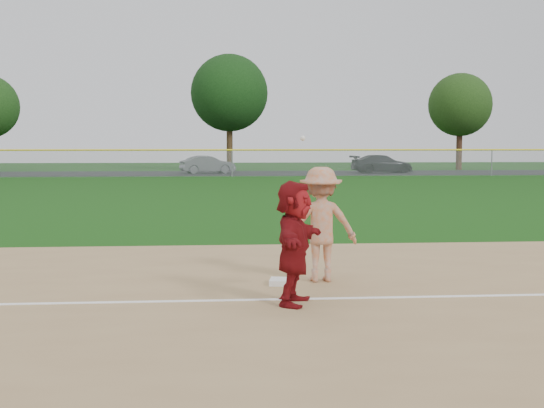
{
  "coord_description": "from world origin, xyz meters",
  "views": [
    {
      "loc": [
        -0.98,
        -11.08,
        2.4
      ],
      "look_at": [
        0.0,
        1.5,
        1.3
      ],
      "focal_mm": 45.0,
      "sensor_mm": 36.0,
      "label": 1
    }
  ],
  "objects": [
    {
      "name": "ground",
      "position": [
        0.0,
        0.0,
        0.0
      ],
      "size": [
        160.0,
        160.0,
        0.0
      ],
      "primitive_type": "plane",
      "color": "#12410C",
      "rests_on": "ground"
    },
    {
      "name": "outfield_fence",
      "position": [
        0.0,
        40.0,
        1.96
      ],
      "size": [
        110.0,
        0.12,
        110.0
      ],
      "color": "#999EA0",
      "rests_on": "ground"
    },
    {
      "name": "tree_3",
      "position": [
        22.0,
        52.8,
        6.16
      ],
      "size": [
        6.0,
        6.0,
        9.19
      ],
      "color": "#3A2015",
      "rests_on": "ground"
    },
    {
      "name": "car_mid",
      "position": [
        -1.93,
        45.61,
        0.75
      ],
      "size": [
        4.74,
        2.74,
        1.48
      ],
      "primitive_type": "imported",
      "rotation": [
        0.0,
        0.0,
        1.85
      ],
      "color": "#525459",
      "rests_on": "parking_asphalt"
    },
    {
      "name": "base_runner",
      "position": [
        0.13,
        -1.09,
        0.95
      ],
      "size": [
        1.06,
        1.8,
        1.85
      ],
      "primitive_type": "imported",
      "rotation": [
        0.0,
        0.0,
        1.25
      ],
      "color": "maroon",
      "rests_on": "infield_dirt"
    },
    {
      "name": "first_base_play",
      "position": [
        0.78,
        0.6,
        1.02
      ],
      "size": [
        1.31,
        0.82,
        2.53
      ],
      "color": "#9E9EA1",
      "rests_on": "infield_dirt"
    },
    {
      "name": "tree_2",
      "position": [
        0.0,
        51.5,
        7.06
      ],
      "size": [
        7.0,
        7.0,
        10.58
      ],
      "color": "#3A2815",
      "rests_on": "ground"
    },
    {
      "name": "parking_asphalt",
      "position": [
        0.0,
        46.0,
        0.01
      ],
      "size": [
        120.0,
        10.0,
        0.01
      ],
      "primitive_type": "cube",
      "color": "black",
      "rests_on": "ground"
    },
    {
      "name": "foul_line",
      "position": [
        0.0,
        -0.8,
        0.03
      ],
      "size": [
        60.0,
        0.1,
        0.01
      ],
      "primitive_type": "cube",
      "color": "white",
      "rests_on": "infield_dirt"
    },
    {
      "name": "car_right",
      "position": [
        12.75,
        45.57,
        0.77
      ],
      "size": [
        5.48,
        2.77,
        1.52
      ],
      "primitive_type": "imported",
      "rotation": [
        0.0,
        0.0,
        1.7
      ],
      "color": "black",
      "rests_on": "parking_asphalt"
    },
    {
      "name": "first_base",
      "position": [
        0.08,
        0.35,
        0.07
      ],
      "size": [
        0.47,
        0.47,
        0.09
      ],
      "primitive_type": "cube",
      "rotation": [
        0.0,
        0.0,
        -0.17
      ],
      "color": "silver",
      "rests_on": "infield_dirt"
    }
  ]
}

